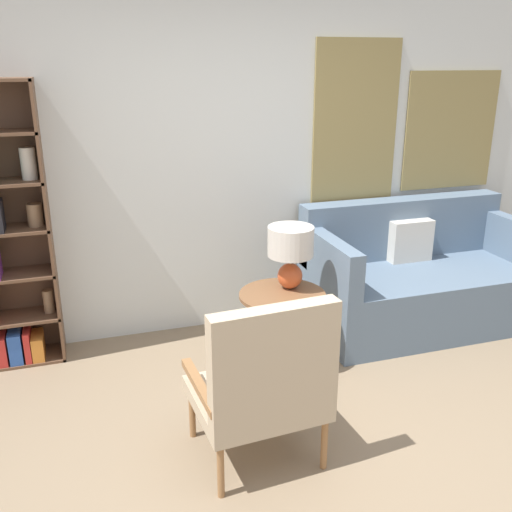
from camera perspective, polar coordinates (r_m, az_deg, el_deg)
name	(u,v)px	position (r m, az deg, el deg)	size (l,w,h in m)	color
ground_plane	(311,487)	(3.13, 5.56, -22.04)	(14.00, 14.00, 0.00)	#847056
wall_back	(217,157)	(4.36, -3.88, 9.85)	(6.40, 0.08, 2.70)	silver
armchair	(265,381)	(2.94, 0.90, -12.39)	(0.69, 0.64, 0.97)	olive
couch	(417,280)	(4.81, 15.83, -2.34)	(1.78, 0.92, 0.96)	slate
side_table	(282,300)	(3.93, 2.65, -4.42)	(0.60, 0.60, 0.53)	brown
table_lamp	(291,249)	(3.91, 3.47, 0.74)	(0.32, 0.32, 0.45)	#C65128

